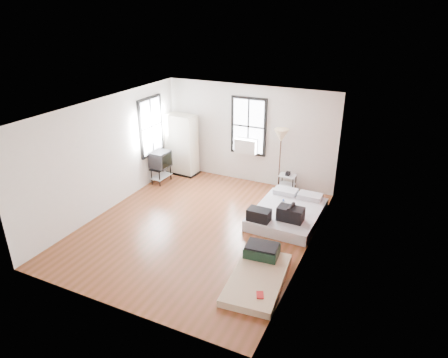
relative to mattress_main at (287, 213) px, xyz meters
The scene contains 8 objects.
ground 2.13m from the mattress_main, 145.38° to the right, with size 6.00×6.00×0.00m, color #5C3118.
room_shell 2.33m from the mattress_main, 150.92° to the right, with size 5.02×6.02×2.80m.
mattress_main is the anchor object (origin of this frame).
mattress_bare 2.37m from the mattress_main, 85.92° to the right, with size 1.11×1.88×0.39m.
wardrobe 4.08m from the mattress_main, 158.88° to the left, with size 0.96×0.60×1.83m.
side_table 1.60m from the mattress_main, 106.91° to the left, with size 0.44×0.35×0.58m.
floor_lamp 2.10m from the mattress_main, 115.54° to the left, with size 0.38×0.38×1.78m.
tv_stand 4.03m from the mattress_main, behind, with size 0.49×0.68×0.94m.
Camera 1 is at (3.98, -7.07, 4.77)m, focal length 32.00 mm.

